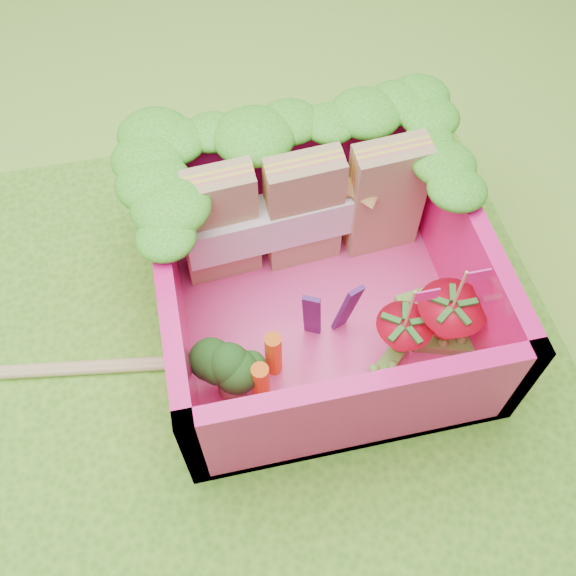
# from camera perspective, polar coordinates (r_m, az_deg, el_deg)

# --- Properties ---
(ground) EXTENTS (14.00, 14.00, 0.00)m
(ground) POSITION_cam_1_polar(r_m,az_deg,el_deg) (2.85, -2.31, -5.28)
(ground) COLOR #83D43B
(ground) RESTS_ON ground
(placemat) EXTENTS (2.60, 2.60, 0.03)m
(placemat) POSITION_cam_1_polar(r_m,az_deg,el_deg) (2.84, -2.32, -5.14)
(placemat) COLOR #509B23
(placemat) RESTS_ON ground
(bento_floor) EXTENTS (1.30, 1.30, 0.05)m
(bento_floor) POSITION_cam_1_polar(r_m,az_deg,el_deg) (2.88, 2.70, -2.00)
(bento_floor) COLOR #EF3D8B
(bento_floor) RESTS_ON placemat
(bento_box) EXTENTS (1.30, 1.30, 0.55)m
(bento_box) POSITION_cam_1_polar(r_m,az_deg,el_deg) (2.67, 2.91, 0.82)
(bento_box) COLOR #FB157A
(bento_box) RESTS_ON placemat
(lettuce_ruffle) EXTENTS (1.43, 0.83, 0.11)m
(lettuce_ruffle) POSITION_cam_1_polar(r_m,az_deg,el_deg) (2.72, 0.76, 12.98)
(lettuce_ruffle) COLOR #1D8518
(lettuce_ruffle) RESTS_ON bento_box
(sandwich_stack) EXTENTS (1.08, 0.25, 0.58)m
(sandwich_stack) POSITION_cam_1_polar(r_m,az_deg,el_deg) (2.81, 1.51, 6.83)
(sandwich_stack) COLOR #A37B56
(sandwich_stack) RESTS_ON bento_floor
(broccoli) EXTENTS (0.33, 0.33, 0.26)m
(broccoli) POSITION_cam_1_polar(r_m,az_deg,el_deg) (2.51, -5.20, -7.21)
(broccoli) COLOR #76A851
(broccoli) RESTS_ON bento_floor
(carrot_sticks) EXTENTS (0.15, 0.20, 0.27)m
(carrot_sticks) POSITION_cam_1_polar(r_m,az_deg,el_deg) (2.56, -1.87, -7.27)
(carrot_sticks) COLOR orange
(carrot_sticks) RESTS_ON bento_floor
(purple_wedges) EXTENTS (0.22, 0.05, 0.38)m
(purple_wedges) POSITION_cam_1_polar(r_m,az_deg,el_deg) (2.63, 3.72, -2.14)
(purple_wedges) COLOR #461B5E
(purple_wedges) RESTS_ON bento_floor
(strawberry_left) EXTENTS (0.23, 0.23, 0.47)m
(strawberry_left) POSITION_cam_1_polar(r_m,az_deg,el_deg) (2.68, 10.02, -4.43)
(strawberry_left) COLOR red
(strawberry_left) RESTS_ON bento_floor
(strawberry_right) EXTENTS (0.28, 0.28, 0.52)m
(strawberry_right) POSITION_cam_1_polar(r_m,az_deg,el_deg) (2.72, 13.85, -3.13)
(strawberry_right) COLOR red
(strawberry_right) RESTS_ON bento_floor
(snap_peas) EXTENTS (0.63, 0.50, 0.05)m
(snap_peas) POSITION_cam_1_polar(r_m,az_deg,el_deg) (2.81, 11.78, -4.20)
(snap_peas) COLOR #51AC36
(snap_peas) RESTS_ON bento_floor
(chopsticks) EXTENTS (2.45, 0.42, 0.04)m
(chopsticks) POSITION_cam_1_polar(r_m,az_deg,el_deg) (2.99, -23.80, -6.85)
(chopsticks) COLOR tan
(chopsticks) RESTS_ON placemat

